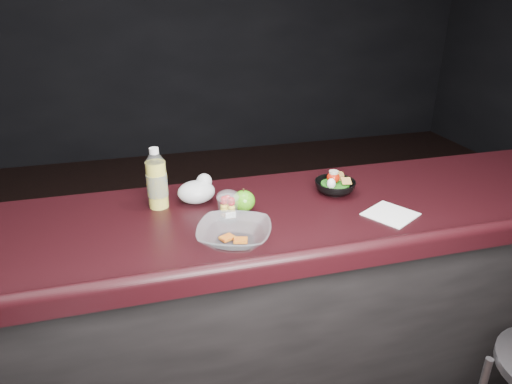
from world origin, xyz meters
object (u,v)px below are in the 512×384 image
lemonade_bottle (157,183)px  takeout_bowl (234,234)px  green_apple (244,201)px  snack_bowl (335,186)px  fruit_cup (228,205)px

lemonade_bottle → takeout_bowl: (0.22, -0.33, -0.07)m
lemonade_bottle → green_apple: 0.33m
snack_bowl → takeout_bowl: 0.55m
green_apple → takeout_bowl: (-0.08, -0.22, -0.01)m
lemonade_bottle → snack_bowl: (0.69, -0.06, -0.07)m
snack_bowl → takeout_bowl: snack_bowl is taller
green_apple → snack_bowl: size_ratio=0.45×
fruit_cup → takeout_bowl: 0.16m
lemonade_bottle → snack_bowl: size_ratio=1.19×
lemonade_bottle → green_apple: bearing=-21.3°
lemonade_bottle → takeout_bowl: size_ratio=0.75×
lemonade_bottle → green_apple: size_ratio=2.63×
green_apple → snack_bowl: (0.39, 0.06, -0.01)m
lemonade_bottle → snack_bowl: lemonade_bottle is taller
fruit_cup → takeout_bowl: fruit_cup is taller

